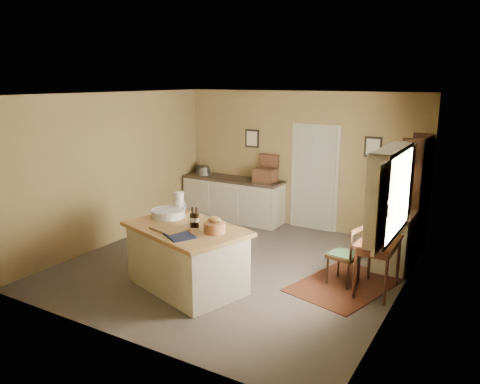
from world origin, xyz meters
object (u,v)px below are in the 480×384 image
object	(u,v)px
shelving_unit	(417,197)
writing_desk	(379,247)
sideboard	(233,198)
right_cabinet	(395,239)
work_island	(187,255)
desk_chair	(344,256)

from	to	relation	value
shelving_unit	writing_desk	bearing A→B (deg)	-94.90
sideboard	right_cabinet	bearing A→B (deg)	-14.44
work_island	writing_desk	size ratio (longest dim) A/B	2.40
sideboard	right_cabinet	size ratio (longest dim) A/B	2.22
writing_desk	desk_chair	bearing A→B (deg)	175.42
shelving_unit	sideboard	bearing A→B (deg)	176.90
sideboard	writing_desk	xyz separation A→B (m)	(3.54, -1.99, 0.18)
sideboard	shelving_unit	distance (m)	3.74
writing_desk	desk_chair	distance (m)	0.55
writing_desk	desk_chair	size ratio (longest dim) A/B	0.95
shelving_unit	right_cabinet	bearing A→B (deg)	-102.17
writing_desk	shelving_unit	xyz separation A→B (m)	(0.15, 1.79, 0.35)
desk_chair	shelving_unit	xyz separation A→B (m)	(0.65, 1.75, 0.58)
work_island	shelving_unit	distance (m)	3.96
writing_desk	shelving_unit	bearing A→B (deg)	85.10
writing_desk	right_cabinet	distance (m)	1.10
sideboard	writing_desk	world-z (taller)	sideboard
desk_chair	right_cabinet	world-z (taller)	right_cabinet
work_island	sideboard	size ratio (longest dim) A/B	0.89
desk_chair	right_cabinet	size ratio (longest dim) A/B	0.87
work_island	right_cabinet	xyz separation A→B (m)	(2.39, 2.29, -0.02)
right_cabinet	shelving_unit	distance (m)	0.92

